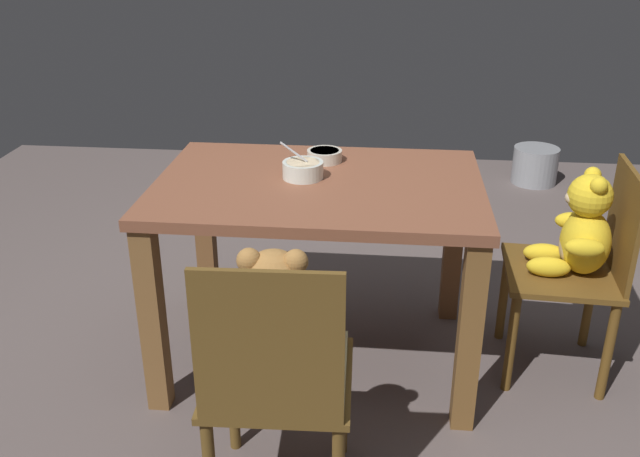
{
  "coord_description": "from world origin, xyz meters",
  "views": [
    {
      "loc": [
        0.25,
        -2.38,
        1.65
      ],
      "look_at": [
        0.0,
        0.05,
        0.54
      ],
      "focal_mm": 39.22,
      "sensor_mm": 36.0,
      "label": 1
    }
  ],
  "objects_px": {
    "teddy_chair_near_right": "(580,244)",
    "porridge_bowl_white_center": "(303,169)",
    "dining_table": "(319,214)",
    "teddy_chair_near_front": "(276,347)",
    "metal_pail": "(535,165)",
    "porridge_bowl_cream_far_center": "(324,155)"
  },
  "relations": [
    {
      "from": "teddy_chair_near_right",
      "to": "porridge_bowl_white_center",
      "type": "xyz_separation_m",
      "value": [
        -1.03,
        0.01,
        0.25
      ]
    },
    {
      "from": "dining_table",
      "to": "porridge_bowl_white_center",
      "type": "distance_m",
      "value": 0.18
    },
    {
      "from": "teddy_chair_near_front",
      "to": "metal_pail",
      "type": "relative_size",
      "value": 2.97
    },
    {
      "from": "teddy_chair_near_front",
      "to": "porridge_bowl_cream_far_center",
      "type": "xyz_separation_m",
      "value": [
        0.03,
        1.01,
        0.22
      ]
    },
    {
      "from": "metal_pail",
      "to": "porridge_bowl_cream_far_center",
      "type": "bearing_deg",
      "value": -122.63
    },
    {
      "from": "dining_table",
      "to": "metal_pail",
      "type": "bearing_deg",
      "value": 60.27
    },
    {
      "from": "porridge_bowl_cream_far_center",
      "to": "metal_pail",
      "type": "distance_m",
      "value": 2.38
    },
    {
      "from": "dining_table",
      "to": "metal_pail",
      "type": "height_order",
      "value": "dining_table"
    },
    {
      "from": "teddy_chair_near_right",
      "to": "porridge_bowl_white_center",
      "type": "relative_size",
      "value": 5.18
    },
    {
      "from": "porridge_bowl_cream_far_center",
      "to": "porridge_bowl_white_center",
      "type": "bearing_deg",
      "value": -106.53
    },
    {
      "from": "teddy_chair_near_front",
      "to": "metal_pail",
      "type": "height_order",
      "value": "teddy_chair_near_front"
    },
    {
      "from": "teddy_chair_near_right",
      "to": "metal_pail",
      "type": "xyz_separation_m",
      "value": [
        0.26,
        2.13,
        -0.42
      ]
    },
    {
      "from": "dining_table",
      "to": "teddy_chair_near_front",
      "type": "distance_m",
      "value": 0.79
    },
    {
      "from": "dining_table",
      "to": "metal_pail",
      "type": "xyz_separation_m",
      "value": [
        1.23,
        2.15,
        -0.5
      ]
    },
    {
      "from": "dining_table",
      "to": "metal_pail",
      "type": "distance_m",
      "value": 2.53
    },
    {
      "from": "porridge_bowl_white_center",
      "to": "metal_pail",
      "type": "relative_size",
      "value": 0.55
    },
    {
      "from": "dining_table",
      "to": "porridge_bowl_white_center",
      "type": "relative_size",
      "value": 7.41
    },
    {
      "from": "teddy_chair_near_right",
      "to": "porridge_bowl_white_center",
      "type": "bearing_deg",
      "value": 2.62
    },
    {
      "from": "metal_pail",
      "to": "porridge_bowl_white_center",
      "type": "bearing_deg",
      "value": -121.31
    },
    {
      "from": "porridge_bowl_cream_far_center",
      "to": "metal_pail",
      "type": "height_order",
      "value": "porridge_bowl_cream_far_center"
    },
    {
      "from": "dining_table",
      "to": "porridge_bowl_white_center",
      "type": "xyz_separation_m",
      "value": [
        -0.06,
        0.03,
        0.16
      ]
    },
    {
      "from": "porridge_bowl_cream_far_center",
      "to": "metal_pail",
      "type": "xyz_separation_m",
      "value": [
        1.23,
        1.92,
        -0.66
      ]
    }
  ]
}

